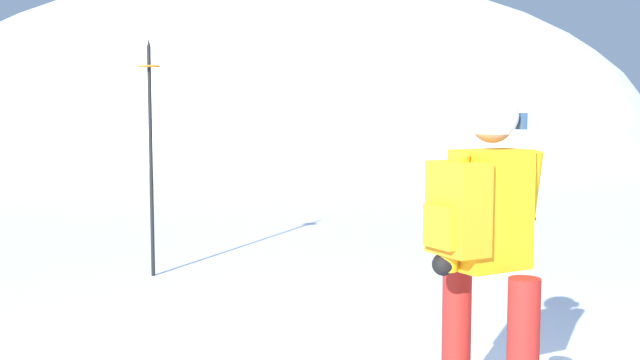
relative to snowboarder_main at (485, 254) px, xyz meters
The scene contains 4 objects.
ridge_peak_main 29.88m from the snowboarder_main, 84.66° to the left, with size 30.24×27.21×13.80m.
snowboarder_main is the anchor object (origin of this frame).
piste_marker_near 4.43m from the snowboarder_main, 113.16° to the left, with size 0.20×0.20×2.26m.
rock_dark 7.79m from the snowboarder_main, 64.80° to the left, with size 0.52×0.44×0.36m.
Camera 1 is at (-0.93, -3.37, 1.64)m, focal length 44.18 mm.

